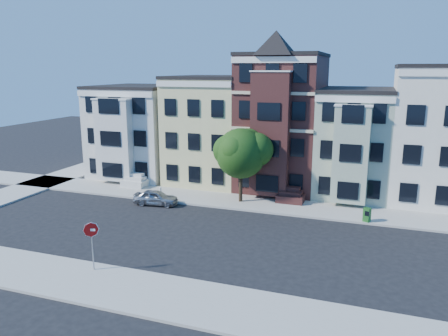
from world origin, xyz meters
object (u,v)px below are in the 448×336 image
at_px(fire_hydrant, 160,192).
at_px(newspaper_box, 367,215).
at_px(street_tree, 241,157).
at_px(parked_car, 156,198).
at_px(stop_sign, 92,243).

bearing_deg(fire_hydrant, newspaper_box, -2.78).
distance_m(street_tree, newspaper_box, 10.74).
relative_size(newspaper_box, fire_hydrant, 1.58).
xyz_separation_m(parked_car, newspaper_box, (16.49, 1.10, 0.04)).
distance_m(newspaper_box, fire_hydrant, 17.12).
bearing_deg(parked_car, street_tree, -73.72).
relative_size(parked_car, newspaper_box, 3.57).
bearing_deg(stop_sign, street_tree, 56.96).
relative_size(parked_car, stop_sign, 1.18).
relative_size(street_tree, fire_hydrant, 11.69).
bearing_deg(fire_hydrant, street_tree, 7.14).
bearing_deg(street_tree, stop_sign, -104.60).
bearing_deg(street_tree, newspaper_box, -9.61).
height_order(newspaper_box, stop_sign, stop_sign).
bearing_deg(stop_sign, parked_car, 83.59).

